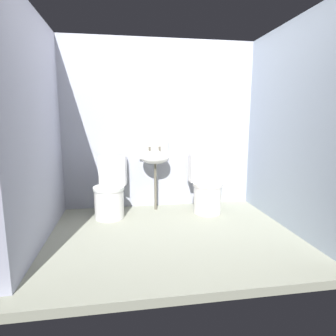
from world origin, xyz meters
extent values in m
cube|color=gray|center=(0.00, 0.00, -0.04)|extent=(3.13, 2.41, 0.08)
cube|color=#A2A6B6|center=(0.00, 1.06, 1.19)|extent=(3.13, 0.10, 2.38)
cube|color=#9DA0B5|center=(-1.42, 0.10, 1.19)|extent=(0.10, 2.21, 2.38)
cube|color=#9DAABC|center=(1.42, 0.10, 1.19)|extent=(0.10, 2.21, 2.38)
cylinder|color=silver|center=(-0.73, 0.57, 0.19)|extent=(0.44, 0.44, 0.38)
cylinder|color=silver|center=(-0.73, 0.57, 0.40)|extent=(0.46, 0.46, 0.04)
cube|color=silver|center=(-0.68, 0.86, 0.58)|extent=(0.39, 0.24, 0.40)
cylinder|color=silver|center=(0.60, 0.57, 0.19)|extent=(0.39, 0.39, 0.38)
cylinder|color=silver|center=(0.60, 0.57, 0.40)|extent=(0.41, 0.41, 0.04)
cube|color=silver|center=(0.59, 0.87, 0.58)|extent=(0.36, 0.19, 0.40)
cylinder|color=#615B4D|center=(-0.09, 0.82, 0.33)|extent=(0.04, 0.04, 0.66)
ellipsoid|color=silver|center=(-0.09, 0.82, 0.75)|extent=(0.40, 0.32, 0.18)
cube|color=silver|center=(-0.09, 0.98, 0.85)|extent=(0.42, 0.04, 0.28)
cylinder|color=#615B4D|center=(-0.16, 0.88, 0.87)|extent=(0.04, 0.04, 0.06)
cylinder|color=#615B4D|center=(-0.02, 0.88, 0.87)|extent=(0.04, 0.04, 0.06)
camera|label=1|loc=(-0.53, -3.04, 1.30)|focal=30.10mm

